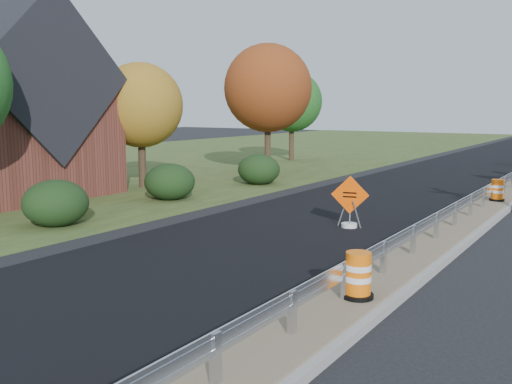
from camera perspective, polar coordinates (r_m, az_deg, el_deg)
The scene contains 14 objects.
ground at distance 18.45m, azimuth 19.20°, elevation -3.88°, with size 140.00×140.00×0.00m, color black.
grass_verge_near at distance 39.64m, azimuth -12.45°, elevation 2.78°, with size 30.00×120.00×0.03m, color #36491F.
milled_overlay at distance 29.12m, azimuth 15.65°, elevation 0.67°, with size 7.20×120.00×0.01m, color black.
median at distance 26.16m, azimuth 23.52°, elevation -0.34°, with size 1.60×55.00×0.23m.
guardrail at distance 27.06m, azimuth 23.96°, elevation 1.22°, with size 0.10×46.15×0.72m.
hedge_south at distance 19.37m, azimuth -19.41°, elevation -1.03°, with size 2.09×2.09×1.52m, color black.
hedge_mid at distance 23.78m, azimuth -8.63°, elevation 1.03°, with size 2.09×2.09×1.52m, color black.
hedge_north at distance 28.22m, azimuth 0.29°, elevation 2.28°, with size 2.09×2.09×1.52m, color black.
tree_near_yellow at distance 27.44m, azimuth -11.47°, elevation 8.48°, with size 3.96×3.96×5.88m.
tree_near_red at distance 32.52m, azimuth 1.18°, elevation 10.34°, with size 4.95×4.95×7.35m.
tree_near_back at distance 40.91m, azimuth 3.60°, elevation 9.02°, with size 4.29×4.29×6.37m.
caution_sign at distance 18.34m, azimuth 9.33°, elevation -2.24°, with size 1.17×0.50×1.66m.
barrel_median_near at distance 10.99m, azimuth 10.18°, elevation -8.27°, with size 0.60×0.60×0.88m.
barrel_median_mid at distance 23.80m, azimuth 22.99°, elevation 0.14°, with size 0.56×0.56×0.83m.
Camera 1 is at (4.26, -17.54, 3.79)m, focal length 40.00 mm.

